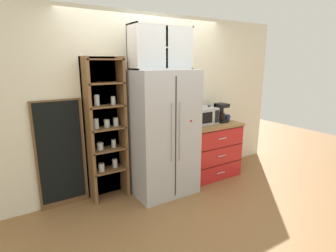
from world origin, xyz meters
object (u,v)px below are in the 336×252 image
mug_navy (227,117)px  mug_charcoal (187,123)px  refrigerator (162,133)px  bottle_cobalt (208,115)px  microwave (202,116)px  chalkboard_menu (61,154)px  bottle_clear (209,115)px  coffee_maker (220,113)px

mug_navy → mug_charcoal: mug_navy is taller
refrigerator → mug_charcoal: bearing=14.4°
refrigerator → bottle_cobalt: 0.97m
microwave → chalkboard_menu: size_ratio=0.31×
microwave → bottle_clear: bottle_clear is taller
bottle_cobalt → chalkboard_menu: bearing=174.8°
bottle_cobalt → chalkboard_menu: chalkboard_menu is taller
refrigerator → bottle_clear: size_ratio=6.17×
refrigerator → microwave: size_ratio=4.02×
microwave → bottle_cobalt: 0.13m
microwave → mug_charcoal: 0.30m
microwave → chalkboard_menu: 2.17m
microwave → coffee_maker: coffee_maker is taller
refrigerator → bottle_clear: bearing=5.3°
refrigerator → bottle_cobalt: size_ratio=6.18×
mug_charcoal → microwave: bearing=-5.6°
chalkboard_menu → coffee_maker: bearing=-5.9°
mug_navy → bottle_cobalt: bearing=176.0°
chalkboard_menu → bottle_cobalt: bearing=-5.2°
refrigerator → microwave: 0.84m
mug_charcoal → chalkboard_menu: bearing=174.2°
coffee_maker → mug_charcoal: 0.64m
refrigerator → mug_navy: (1.35, 0.09, 0.06)m
mug_charcoal → chalkboard_menu: chalkboard_menu is taller
bottle_cobalt → chalkboard_menu: (-2.27, 0.21, -0.31)m
mug_navy → mug_charcoal: (-0.82, 0.05, -0.00)m
microwave → bottle_clear: 0.13m
coffee_maker → mug_charcoal: coffee_maker is taller
refrigerator → coffee_maker: 1.18m
bottle_clear → bottle_cobalt: bearing=90.0°
refrigerator → chalkboard_menu: 1.37m
coffee_maker → bottle_clear: coffee_maker is taller
mug_navy → bottle_clear: size_ratio=0.42×
mug_navy → mug_charcoal: size_ratio=1.02×
bottle_cobalt → mug_charcoal: bearing=177.3°
bottle_clear → microwave: bearing=170.7°
microwave → bottle_cobalt: size_ratio=1.54×
mug_charcoal → bottle_cobalt: bottle_cobalt is taller
refrigerator → coffee_maker: size_ratio=5.70×
refrigerator → mug_charcoal: refrigerator is taller
microwave → coffee_maker: (0.35, -0.04, 0.03)m
refrigerator → chalkboard_menu: refrigerator is taller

